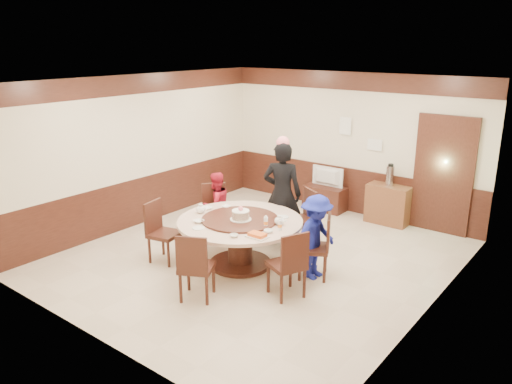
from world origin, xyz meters
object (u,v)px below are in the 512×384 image
Objects in this scene: side_cabinet at (388,204)px; thermos at (390,176)px; person_blue at (316,237)px; tv_stand at (325,198)px; birthday_cake at (241,215)px; person_standing at (282,194)px; person_red at (216,205)px; television at (326,177)px; banquet_table at (240,233)px; shrimp_platter at (257,235)px.

thermos is (-0.01, 0.00, 0.56)m from side_cabinet.
tv_stand is (-1.46, 2.80, -0.39)m from person_blue.
birthday_cake is 3.37m from thermos.
person_standing is 1.23m from person_red.
person_red is 1.70× the size of television.
shrimp_platter reaches higher than banquet_table.
television is (-1.46, 2.80, 0.07)m from person_blue.
person_standing is at bearing 59.35° from person_blue.
thermos is at bearing 151.50° from person_red.
thermos is (0.98, 3.23, 0.09)m from birthday_cake.
person_blue is 3.15m from television.
shrimp_platter is at bearing -31.72° from banquet_table.
television is at bearing -103.76° from person_standing.
tv_stand is 1.36m from side_cabinet.
thermos is (1.35, 0.03, 0.69)m from tv_stand.
side_cabinet is (1.03, 3.19, -0.16)m from banquet_table.
tv_stand is at bearing 105.11° from shrimp_platter.
side_cabinet is at bearing -178.99° from television.
side_cabinet is (0.40, 3.58, -0.40)m from shrimp_platter.
person_red is at bearing 148.57° from birthday_cake.
birthday_cake reaches higher than television.
tv_stand is at bearing 95.82° from banquet_table.
shrimp_platter is (-0.50, -0.75, 0.14)m from person_blue.
banquet_table reaches higher than tv_stand.
person_blue is at bearing -87.78° from thermos.
birthday_cake is 3.41m from side_cabinet.
shrimp_platter reaches higher than side_cabinet.
person_red is 1.36m from birthday_cake.
person_blue is (1.12, -0.74, -0.26)m from person_standing.
person_red is 3.31m from side_cabinet.
person_red is 2.25m from person_blue.
shrimp_platter is 0.38× the size of side_cabinet.
shrimp_platter is (1.73, -1.05, 0.19)m from person_red.
banquet_table is 1.07× the size of person_standing.
shrimp_platter is (0.63, -1.50, -0.12)m from person_standing.
birthday_cake reaches higher than banquet_table.
tv_stand is (-0.33, 2.05, -0.65)m from person_standing.
banquet_table is 5.87× the size of birthday_cake.
birthday_cake is at bearing -106.96° from side_cabinet.
person_red is at bearing 72.66° from television.
shrimp_platter is at bearing -74.89° from tv_stand.
tv_stand is at bearing 30.36° from person_blue.
person_standing reaches higher than television.
banquet_table is 0.33m from birthday_cake.
person_blue is 0.91m from shrimp_platter.
television is 1.37m from thermos.
person_standing reaches higher than side_cabinet.
banquet_table is 2.25× the size of tv_stand.
thermos reaches higher than side_cabinet.
thermos reaches higher than television.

